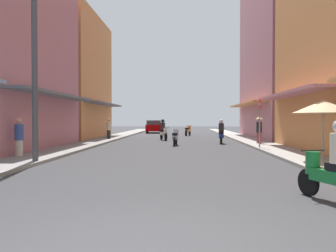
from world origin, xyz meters
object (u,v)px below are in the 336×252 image
at_px(utility_pole, 35,62).
at_px(pedestrian_crossing, 19,139).
at_px(pedestrian_foreground, 109,129).
at_px(pedestrian_far, 259,129).
at_px(vendor_umbrella, 323,107).
at_px(motorbike_silver, 175,137).
at_px(parked_car, 154,126).
at_px(motorbike_green, 333,166).
at_px(motorbike_orange, 188,130).
at_px(street_sign_no_entry, 260,117).
at_px(motorbike_white, 163,131).
at_px(motorbike_blue, 221,133).

bearing_deg(utility_pole, pedestrian_crossing, 132.62).
bearing_deg(pedestrian_foreground, pedestrian_far, -23.89).
distance_m(pedestrian_foreground, vendor_umbrella, 16.88).
bearing_deg(pedestrian_far, motorbike_silver, -175.51).
xyz_separation_m(parked_car, utility_pole, (-1.78, -27.18, 2.84)).
bearing_deg(parked_car, pedestrian_far, -66.05).
height_order(motorbike_green, pedestrian_crossing, pedestrian_crossing).
height_order(motorbike_silver, pedestrian_foreground, pedestrian_foreground).
xyz_separation_m(parked_car, vendor_umbrella, (8.39, -26.60, 1.29)).
bearing_deg(pedestrian_far, utility_pole, -137.10).
bearing_deg(motorbike_orange, utility_pole, -105.20).
bearing_deg(motorbike_silver, street_sign_no_entry, -32.59).
relative_size(motorbike_silver, pedestrian_crossing, 1.11).
relative_size(motorbike_white, vendor_umbrella, 0.77).
bearing_deg(pedestrian_foreground, vendor_umbrella, -50.91).
bearing_deg(motorbike_white, street_sign_no_entry, -55.22).
xyz_separation_m(motorbike_silver, pedestrian_foreground, (-5.17, 4.94, 0.31)).
distance_m(motorbike_white, pedestrian_crossing, 13.29).
height_order(motorbike_white, parked_car, motorbike_white).
height_order(pedestrian_foreground, utility_pole, utility_pole).
distance_m(motorbike_orange, parked_car, 7.50).
relative_size(motorbike_white, motorbike_green, 1.00).
height_order(motorbike_blue, motorbike_silver, motorbike_blue).
height_order(motorbike_green, utility_pole, utility_pole).
bearing_deg(pedestrian_crossing, parked_car, 83.27).
bearing_deg(vendor_umbrella, pedestrian_far, 92.45).
height_order(motorbike_green, pedestrian_foreground, pedestrian_foreground).
bearing_deg(vendor_umbrella, street_sign_no_entry, 101.17).
bearing_deg(street_sign_no_entry, parked_car, 109.03).
relative_size(pedestrian_far, utility_pole, 0.25).
bearing_deg(motorbike_silver, parked_car, 99.07).
distance_m(motorbike_orange, pedestrian_crossing, 20.57).
xyz_separation_m(motorbike_white, motorbike_green, (4.31, -18.88, 0.00)).
bearing_deg(motorbike_blue, utility_pole, -126.55).
height_order(motorbike_green, parked_car, motorbike_green).
xyz_separation_m(pedestrian_crossing, vendor_umbrella, (11.43, -0.80, 1.21)).
relative_size(pedestrian_foreground, utility_pole, 0.23).
bearing_deg(parked_car, motorbike_silver, -80.93).
xyz_separation_m(motorbike_silver, utility_pole, (-4.72, -8.71, 3.08)).
relative_size(motorbike_blue, street_sign_no_entry, 0.68).
bearing_deg(vendor_umbrella, motorbike_blue, 104.58).
bearing_deg(pedestrian_foreground, parked_car, 80.67).
xyz_separation_m(motorbike_blue, pedestrian_crossing, (-8.91, -8.92, 0.11)).
height_order(vendor_umbrella, utility_pole, utility_pole).
xyz_separation_m(pedestrian_crossing, street_sign_no_entry, (10.38, 4.52, 0.90)).
bearing_deg(street_sign_no_entry, pedestrian_foreground, 140.99).
xyz_separation_m(utility_pole, street_sign_no_entry, (9.11, 5.90, -1.86)).
relative_size(motorbike_silver, utility_pole, 0.26).
relative_size(motorbike_blue, parked_car, 0.43).
distance_m(pedestrian_foreground, pedestrian_crossing, 12.29).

